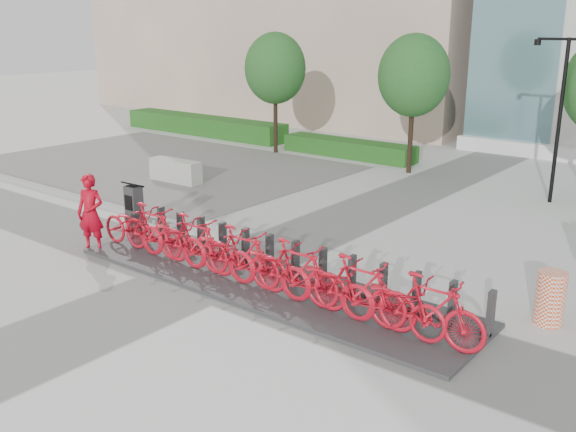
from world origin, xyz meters
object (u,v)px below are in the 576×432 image
Objects in this scene: construction_barrel at (550,298)px; jersey_barrier at (175,171)px; bike_0 at (133,226)px; kiosk at (134,210)px; worker_red at (91,213)px.

construction_barrel reaches higher than jersey_barrier.
bike_0 is 0.91m from kiosk.
bike_0 is at bearing -53.17° from jersey_barrier.
bike_0 is at bearing -42.60° from kiosk.
worker_red is 0.93× the size of jersey_barrier.
bike_0 is 1.02× the size of jersey_barrier.
kiosk is 0.72× the size of jersey_barrier.
jersey_barrier is (-13.93, 3.38, -0.11)m from construction_barrel.
bike_0 reaches higher than construction_barrel.
worker_red reaches higher than construction_barrel.
jersey_barrier is at bearing 99.62° from worker_red.
construction_barrel is at bearing -16.74° from jersey_barrier.
worker_red reaches higher than bike_0.
worker_red is (-0.81, -0.61, 0.33)m from bike_0.
kiosk reaches higher than jersey_barrier.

